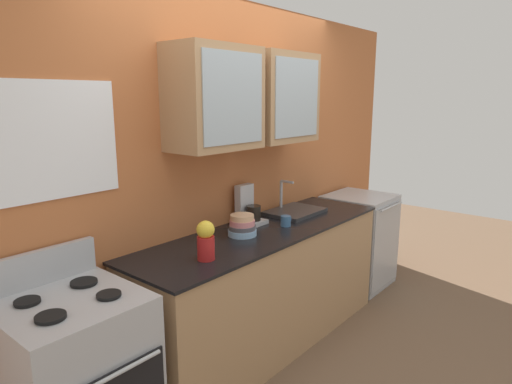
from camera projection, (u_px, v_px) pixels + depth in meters
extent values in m
plane|color=brown|center=(265.00, 342.00, 3.39)|extent=(10.00, 10.00, 0.00)
cube|color=#B76638|center=(228.00, 175.00, 3.36)|extent=(4.62, 0.10, 2.51)
cube|color=#A87F56|center=(215.00, 98.00, 2.84)|extent=(0.62, 0.33, 0.66)
cube|color=#9EADB7|center=(234.00, 98.00, 2.74)|extent=(0.53, 0.01, 0.56)
cube|color=#A87F56|center=(279.00, 98.00, 3.36)|extent=(0.62, 0.33, 0.66)
cube|color=#9EADB7|center=(298.00, 98.00, 3.25)|extent=(0.53, 0.01, 0.56)
cube|color=white|center=(54.00, 140.00, 2.25)|extent=(0.69, 0.01, 0.60)
cube|color=#A87F56|center=(266.00, 288.00, 3.30)|extent=(2.20, 0.62, 0.88)
cube|color=black|center=(266.00, 231.00, 3.20)|extent=(2.22, 0.64, 0.02)
cylinder|color=#ADAFB5|center=(113.00, 376.00, 1.93)|extent=(0.50, 0.02, 0.02)
cube|color=#ADAFB5|center=(39.00, 268.00, 2.24)|extent=(0.59, 0.04, 0.18)
cylinder|color=black|center=(51.00, 317.00, 1.91)|extent=(0.13, 0.13, 0.02)
cylinder|color=black|center=(109.00, 295.00, 2.12)|extent=(0.12, 0.12, 0.02)
cylinder|color=black|center=(27.00, 302.00, 2.05)|extent=(0.12, 0.12, 0.02)
cylinder|color=black|center=(84.00, 282.00, 2.26)|extent=(0.13, 0.13, 0.02)
cube|color=#2D2D30|center=(295.00, 212.00, 3.63)|extent=(0.46, 0.34, 0.03)
cylinder|color=#ADAFB5|center=(281.00, 194.00, 3.69)|extent=(0.02, 0.02, 0.22)
cylinder|color=#ADAFB5|center=(287.00, 182.00, 3.63)|extent=(0.02, 0.12, 0.02)
cylinder|color=#8CB7E0|center=(242.00, 232.00, 3.06)|extent=(0.20, 0.20, 0.04)
cylinder|color=#4C4C54|center=(242.00, 228.00, 3.05)|extent=(0.19, 0.19, 0.04)
cylinder|color=#D87F84|center=(242.00, 223.00, 3.04)|extent=(0.17, 0.17, 0.05)
cylinder|color=#E0AD7F|center=(242.00, 218.00, 3.04)|extent=(0.16, 0.16, 0.05)
cylinder|color=#B21E1E|center=(206.00, 248.00, 2.59)|extent=(0.10, 0.10, 0.14)
sphere|color=yellow|center=(206.00, 230.00, 2.57)|extent=(0.11, 0.11, 0.11)
cylinder|color=#38608C|center=(286.00, 221.00, 3.27)|extent=(0.08, 0.08, 0.08)
torus|color=#38608C|center=(289.00, 219.00, 3.30)|extent=(0.05, 0.01, 0.05)
cube|color=#ADAFB5|center=(358.00, 240.00, 4.39)|extent=(0.59, 0.59, 0.90)
cube|color=#ADAFB5|center=(386.00, 246.00, 4.20)|extent=(0.56, 0.01, 0.81)
cylinder|color=#ADAFB5|center=(392.00, 207.00, 4.10)|extent=(0.44, 0.02, 0.02)
cube|color=#B7B7BC|center=(251.00, 222.00, 3.34)|extent=(0.17, 0.20, 0.03)
cylinder|color=black|center=(253.00, 213.00, 3.32)|extent=(0.11, 0.11, 0.11)
cube|color=#B7B7BC|center=(244.00, 201.00, 3.36)|extent=(0.15, 0.06, 0.26)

